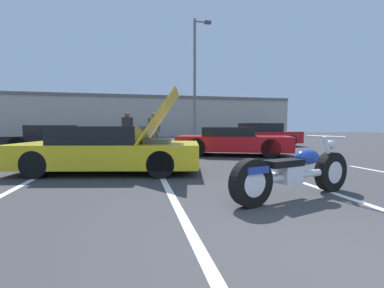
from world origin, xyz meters
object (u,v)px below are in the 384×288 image
show_car_hood_open (110,149)px  parked_car_right_row (262,135)px  parked_car_left_row (57,139)px  spectator_near_motorcycle (154,129)px  light_pole (196,76)px  motorcycle (295,173)px  spectator_by_show_car (127,128)px  parked_car_mid_row (232,141)px

show_car_hood_open → parked_car_right_row: size_ratio=1.06×
parked_car_right_row → parked_car_left_row: bearing=175.0°
show_car_hood_open → spectator_near_motorcycle: size_ratio=2.76×
light_pole → parked_car_right_row: light_pole is taller
parked_car_right_row → spectator_near_motorcycle: bearing=-167.5°
motorcycle → show_car_hood_open: 4.37m
parked_car_left_row → parked_car_right_row: size_ratio=1.08×
motorcycle → parked_car_right_row: parked_car_right_row is taller
motorcycle → spectator_by_show_car: 8.40m
motorcycle → show_car_hood_open: size_ratio=0.52×
parked_car_left_row → parked_car_right_row: (10.51, 0.51, 0.04)m
motorcycle → spectator_by_show_car: bearing=93.1°
motorcycle → parked_car_left_row: 10.99m
parked_car_left_row → parked_car_mid_row: parked_car_left_row is taller
parked_car_right_row → parked_car_mid_row: parked_car_right_row is taller
motorcycle → parked_car_left_row: (-5.96, 9.24, 0.16)m
parked_car_right_row → parked_car_mid_row: bearing=-138.3°
parked_car_left_row → parked_car_mid_row: (7.21, -3.35, -0.02)m
parked_car_right_row → spectator_near_motorcycle: 6.65m
show_car_hood_open → parked_car_mid_row: size_ratio=1.02×
parked_car_right_row → spectator_by_show_car: (-7.33, -1.85, 0.44)m
light_pole → parked_car_right_row: 6.19m
light_pole → parked_car_right_row: (2.96, -3.79, -3.90)m
parked_car_mid_row → spectator_by_show_car: bearing=175.4°
light_pole → spectator_by_show_car: (-4.37, -5.64, -3.46)m
light_pole → motorcycle: light_pole is taller
show_car_hood_open → spectator_near_motorcycle: bearing=83.8°
spectator_near_motorcycle → parked_car_left_row: bearing=157.3°
show_car_hood_open → spectator_near_motorcycle: 4.57m
parked_car_left_row → spectator_near_motorcycle: (4.29, -1.79, 0.45)m
motorcycle → spectator_near_motorcycle: 7.65m
show_car_hood_open → spectator_by_show_car: 4.83m
parked_car_left_row → spectator_near_motorcycle: size_ratio=2.81×
light_pole → motorcycle: 14.24m
light_pole → show_car_hood_open: 12.09m
parked_car_mid_row → parked_car_right_row: bearing=71.6°
parked_car_left_row → parked_car_right_row: 10.52m
spectator_near_motorcycle → spectator_by_show_car: 1.20m
spectator_near_motorcycle → spectator_by_show_car: size_ratio=0.97×
motorcycle → spectator_by_show_car: (-2.78, 7.90, 0.64)m
show_car_hood_open → parked_car_left_row: (-2.89, 6.12, 0.01)m
parked_car_mid_row → motorcycle: bearing=-79.9°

